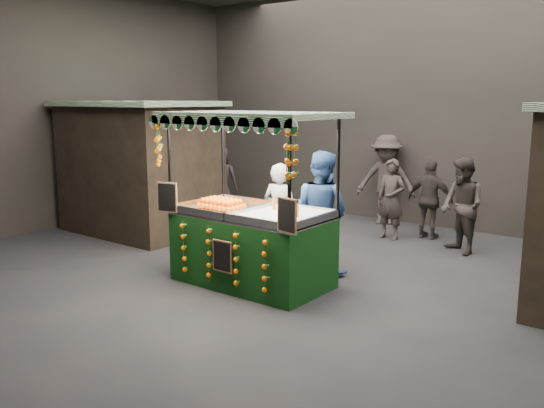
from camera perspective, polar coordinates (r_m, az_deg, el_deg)
The scene contains 11 objects.
ground at distance 8.31m, azimuth 1.65°, elevation -8.08°, with size 12.00×12.00×0.00m, color black.
market_hall at distance 7.91m, azimuth 1.78°, elevation 15.83°, with size 12.10×10.10×5.05m.
neighbour_stall_left at distance 11.73m, azimuth -13.01°, elevation 3.67°, with size 3.00×2.20×2.60m.
juice_stall at distance 8.14m, azimuth -2.11°, elevation -2.88°, with size 2.54×1.49×2.46m.
vendor_grey at distance 9.00m, azimuth 0.83°, elevation -1.14°, with size 0.64×0.45×1.66m.
vendor_blue at distance 8.72m, azimuth 4.94°, elevation -0.82°, with size 0.96×0.77×1.88m.
shopper_0 at distance 11.05m, azimuth 11.79°, elevation 0.47°, with size 0.58×0.40×1.53m.
shopper_1 at distance 10.30m, azimuth 18.45°, elevation -0.21°, with size 1.02×0.99×1.66m.
shopper_2 at distance 11.25m, azimuth 15.52°, elevation 0.44°, with size 0.90×0.39×1.52m.
shopper_3 at distance 12.36m, azimuth 11.32°, elevation 2.39°, with size 1.40×1.09×1.90m.
shopper_4 at distance 13.56m, azimuth -5.08°, elevation 2.50°, with size 0.90×0.78×1.54m.
Camera 1 is at (4.62, -6.38, 2.64)m, focal length 37.70 mm.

